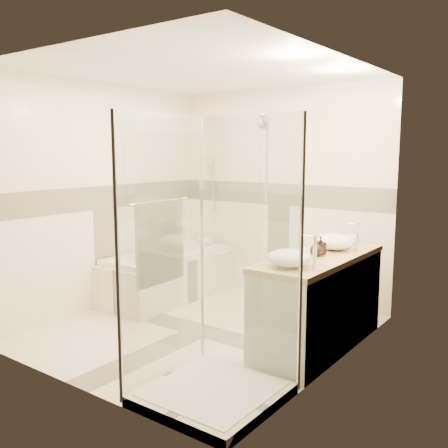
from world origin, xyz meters
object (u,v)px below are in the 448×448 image
Objects in this scene: vessel_sink_far at (289,258)px; vanity at (319,302)px; amenity_bottle_a at (321,245)px; bathtub at (169,273)px; shower_enclosure at (206,326)px; amenity_bottle_b at (316,248)px; vessel_sink_near at (334,241)px.

vanity is at bearing 87.87° from vessel_sink_far.
vessel_sink_far is 2.16× the size of amenity_bottle_a.
bathtub is 2.39m from vessel_sink_far.
bathtub is 2.47m from shower_enclosure.
shower_enclosure reaches higher than vessel_sink_far.
amenity_bottle_b is at bearing -116.16° from vanity.
amenity_bottle_a is at bearing 78.26° from shower_enclosure.
vessel_sink_near is 0.38m from amenity_bottle_b.
amenity_bottle_a is at bearing 90.00° from amenity_bottle_b.
shower_enclosure reaches higher than vanity.
vanity is 10.96× the size of amenity_bottle_b.
vessel_sink_far is (2.13, -0.89, 0.61)m from bathtub.
vessel_sink_near reaches higher than amenity_bottle_b.
vessel_sink_far is at bearing -90.00° from amenity_bottle_b.
vessel_sink_near is at bearing 80.38° from shower_enclosure.
bathtub is 10.32× the size of amenity_bottle_a.
vanity is at bearing -86.62° from vessel_sink_near.
amenity_bottle_b is (0.00, -0.08, -0.01)m from amenity_bottle_a.
vanity is 4.55× the size of vessel_sink_far.
vessel_sink_near is 0.87m from vessel_sink_far.
vessel_sink_far is at bearing -90.00° from vessel_sink_near.
vessel_sink_far reaches higher than vanity.
vessel_sink_near is 2.58× the size of amenity_bottle_b.
vessel_sink_far is (-0.02, -0.54, 0.50)m from vanity.
bathtub is at bearing 138.90° from shower_enclosure.
shower_enclosure is at bearing -110.37° from vessel_sink_far.
shower_enclosure is 1.68m from vessel_sink_near.
amenity_bottle_a is (0.00, 0.58, 0.01)m from vessel_sink_far.
vessel_sink_near reaches higher than vessel_sink_far.
vanity is at bearing -9.25° from bathtub.
vanity is 1.31m from shower_enclosure.
shower_enclosure is at bearing -102.97° from vanity.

